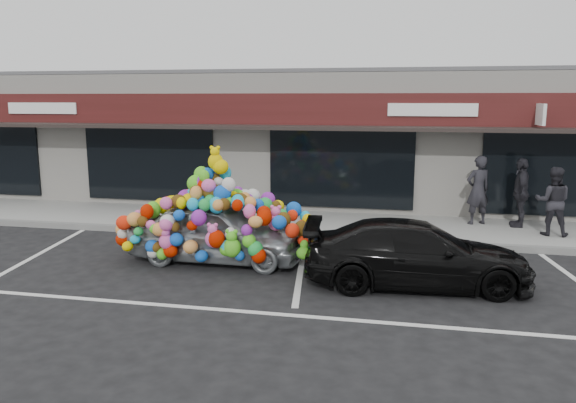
% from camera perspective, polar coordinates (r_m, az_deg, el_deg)
% --- Properties ---
extents(ground, '(90.00, 90.00, 0.00)m').
position_cam_1_polar(ground, '(12.25, -11.94, -6.20)').
color(ground, black).
rests_on(ground, ground).
extents(shop_building, '(24.00, 7.20, 4.31)m').
position_cam_1_polar(shop_building, '(19.80, -2.30, 6.68)').
color(shop_building, white).
rests_on(shop_building, ground).
extents(sidewalk, '(26.00, 3.00, 0.15)m').
position_cam_1_polar(sidewalk, '(15.85, -6.16, -1.95)').
color(sidewalk, gray).
rests_on(sidewalk, ground).
extents(kerb, '(26.00, 0.18, 0.16)m').
position_cam_1_polar(kerb, '(14.47, -7.99, -3.19)').
color(kerb, slate).
rests_on(kerb, ground).
extents(parking_stripe_left, '(0.73, 4.37, 0.01)m').
position_cam_1_polar(parking_stripe_left, '(13.98, -23.76, -4.78)').
color(parking_stripe_left, silver).
rests_on(parking_stripe_left, ground).
extents(parking_stripe_mid, '(0.73, 4.37, 0.01)m').
position_cam_1_polar(parking_stripe_mid, '(11.63, 1.30, -6.85)').
color(parking_stripe_mid, silver).
rests_on(parking_stripe_mid, ground).
extents(lane_line, '(14.00, 0.12, 0.01)m').
position_cam_1_polar(lane_line, '(9.52, -6.34, -10.90)').
color(lane_line, silver).
rests_on(lane_line, ground).
extents(toy_car, '(2.79, 4.10, 2.37)m').
position_cam_1_polar(toy_car, '(12.09, -7.21, -2.32)').
color(toy_car, '#B0B5BB').
rests_on(toy_car, ground).
extents(black_sedan, '(2.07, 4.31, 1.21)m').
position_cam_1_polar(black_sedan, '(10.76, 12.95, -5.21)').
color(black_sedan, black).
rests_on(black_sedan, ground).
extents(pedestrian_a, '(0.79, 0.68, 1.83)m').
position_cam_1_polar(pedestrian_a, '(15.68, 18.73, 1.11)').
color(pedestrian_a, black).
rests_on(pedestrian_a, sidewalk).
extents(pedestrian_b, '(0.91, 0.77, 1.69)m').
position_cam_1_polar(pedestrian_b, '(15.09, 25.31, 0.02)').
color(pedestrian_b, black).
rests_on(pedestrian_b, sidewalk).
extents(pedestrian_c, '(1.08, 0.52, 1.80)m').
position_cam_1_polar(pedestrian_c, '(15.76, 22.55, 0.84)').
color(pedestrian_c, '#2B262C').
rests_on(pedestrian_c, sidewalk).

